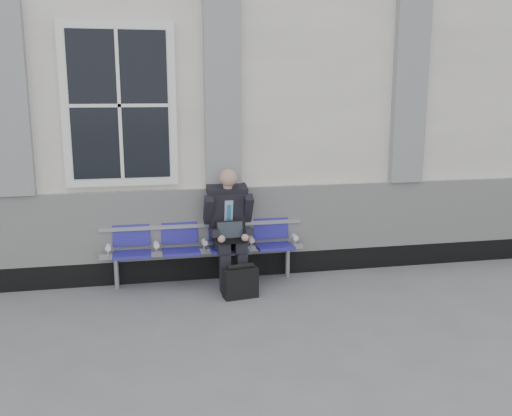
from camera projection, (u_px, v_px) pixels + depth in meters
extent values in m
plane|color=slate|center=(91.00, 332.00, 5.84)|extent=(70.00, 70.00, 0.00)
cube|color=silver|center=(100.00, 111.00, 8.76)|extent=(14.00, 4.00, 4.20)
cube|color=black|center=(99.00, 274.00, 7.22)|extent=(14.00, 0.10, 0.30)
cube|color=silver|center=(97.00, 228.00, 7.08)|extent=(14.00, 0.08, 0.90)
cube|color=gray|center=(7.00, 93.00, 6.54)|extent=(0.45, 0.14, 2.40)
cube|color=gray|center=(223.00, 92.00, 7.04)|extent=(0.45, 0.14, 2.40)
cube|color=gray|center=(410.00, 92.00, 7.54)|extent=(0.45, 0.14, 2.40)
cube|color=white|center=(119.00, 105.00, 6.84)|extent=(1.35, 0.10, 1.95)
cube|color=black|center=(119.00, 105.00, 6.79)|extent=(1.15, 0.02, 1.75)
cube|color=#9EA0A3|center=(204.00, 251.00, 7.26)|extent=(2.60, 0.07, 0.07)
cube|color=#9EA0A3|center=(203.00, 225.00, 7.31)|extent=(2.60, 0.05, 0.05)
cylinder|color=#9EA0A3|center=(117.00, 273.00, 7.09)|extent=(0.06, 0.06, 0.39)
cylinder|color=#9EA0A3|center=(288.00, 263.00, 7.52)|extent=(0.06, 0.06, 0.39)
cube|color=navy|center=(132.00, 255.00, 7.00)|extent=(0.46, 0.42, 0.07)
cube|color=navy|center=(131.00, 230.00, 7.15)|extent=(0.46, 0.10, 0.40)
cube|color=navy|center=(181.00, 252.00, 7.12)|extent=(0.46, 0.42, 0.07)
cube|color=navy|center=(179.00, 228.00, 7.27)|extent=(0.46, 0.10, 0.40)
cube|color=navy|center=(228.00, 249.00, 7.24)|extent=(0.46, 0.42, 0.07)
cube|color=navy|center=(226.00, 225.00, 7.38)|extent=(0.46, 0.10, 0.40)
cube|color=navy|center=(274.00, 246.00, 7.36)|extent=(0.46, 0.42, 0.07)
cube|color=navy|center=(271.00, 223.00, 7.50)|extent=(0.46, 0.10, 0.40)
cylinder|color=white|center=(108.00, 247.00, 6.95)|extent=(0.07, 0.12, 0.07)
cylinder|color=white|center=(156.00, 245.00, 7.07)|extent=(0.07, 0.12, 0.07)
cylinder|color=white|center=(205.00, 242.00, 7.19)|extent=(0.07, 0.12, 0.07)
cylinder|color=white|center=(251.00, 240.00, 7.30)|extent=(0.07, 0.12, 0.07)
cylinder|color=white|center=(295.00, 237.00, 7.42)|extent=(0.07, 0.12, 0.07)
cube|color=black|center=(226.00, 290.00, 6.92)|extent=(0.12, 0.27, 0.09)
cube|color=black|center=(243.00, 289.00, 6.96)|extent=(0.12, 0.27, 0.09)
cube|color=black|center=(225.00, 273.00, 6.94)|extent=(0.13, 0.14, 0.47)
cube|color=black|center=(242.00, 272.00, 6.98)|extent=(0.13, 0.14, 0.47)
cube|color=black|center=(222.00, 245.00, 7.09)|extent=(0.16, 0.47, 0.15)
cube|color=black|center=(238.00, 244.00, 7.14)|extent=(0.16, 0.47, 0.15)
cube|color=black|center=(227.00, 214.00, 7.24)|extent=(0.44, 0.36, 0.66)
cube|color=#A3B0D7|center=(229.00, 214.00, 7.12)|extent=(0.11, 0.10, 0.37)
cube|color=teal|center=(229.00, 216.00, 7.11)|extent=(0.05, 0.08, 0.31)
cube|color=black|center=(227.00, 190.00, 7.15)|extent=(0.50, 0.26, 0.15)
cylinder|color=tan|center=(228.00, 185.00, 7.08)|extent=(0.11, 0.11, 0.10)
sphere|color=tan|center=(229.00, 178.00, 7.00)|extent=(0.22, 0.22, 0.22)
cube|color=black|center=(208.00, 210.00, 7.07)|extent=(0.11, 0.30, 0.39)
cube|color=black|center=(248.00, 208.00, 7.18)|extent=(0.11, 0.30, 0.39)
cube|color=black|center=(214.00, 233.00, 6.95)|extent=(0.10, 0.33, 0.15)
cube|color=black|center=(248.00, 231.00, 7.04)|extent=(0.10, 0.33, 0.15)
sphere|color=tan|center=(221.00, 239.00, 6.84)|extent=(0.09, 0.09, 0.09)
sphere|color=tan|center=(245.00, 238.00, 6.90)|extent=(0.09, 0.09, 0.09)
cube|color=black|center=(232.00, 241.00, 6.96)|extent=(0.35, 0.25, 0.02)
cube|color=black|center=(230.00, 230.00, 7.05)|extent=(0.34, 0.10, 0.22)
cube|color=black|center=(230.00, 230.00, 7.04)|extent=(0.31, 0.08, 0.19)
cube|color=black|center=(241.00, 283.00, 6.78)|extent=(0.43, 0.23, 0.36)
cylinder|color=black|center=(240.00, 267.00, 6.74)|extent=(0.33, 0.11, 0.06)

